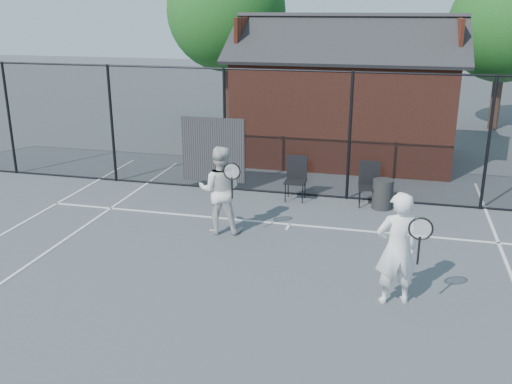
% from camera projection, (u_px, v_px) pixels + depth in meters
% --- Properties ---
extents(ground, '(80.00, 80.00, 0.00)m').
position_uv_depth(ground, '(254.00, 290.00, 9.18)').
color(ground, '#494F54').
rests_on(ground, ground).
extents(court_lines, '(11.02, 18.00, 0.01)m').
position_uv_depth(court_lines, '(231.00, 333.00, 7.96)').
color(court_lines, silver).
rests_on(court_lines, ground).
extents(fence, '(22.04, 3.00, 3.00)m').
position_uv_depth(fence, '(294.00, 136.00, 13.41)').
color(fence, black).
rests_on(fence, ground).
extents(clubhouse, '(6.50, 4.36, 4.19)m').
position_uv_depth(clubhouse, '(345.00, 104.00, 16.87)').
color(clubhouse, maroon).
rests_on(clubhouse, ground).
extents(tree_left, '(4.48, 4.48, 6.44)m').
position_uv_depth(tree_left, '(226.00, 11.00, 21.37)').
color(tree_left, black).
rests_on(tree_left, ground).
extents(tree_right, '(3.97, 3.97, 5.70)m').
position_uv_depth(tree_right, '(505.00, 26.00, 20.14)').
color(tree_right, black).
rests_on(tree_right, ground).
extents(player_front, '(0.85, 0.69, 1.79)m').
position_uv_depth(player_front, '(397.00, 249.00, 8.54)').
color(player_front, white).
rests_on(player_front, ground).
extents(player_back, '(1.01, 0.81, 1.78)m').
position_uv_depth(player_back, '(220.00, 190.00, 11.30)').
color(player_back, silver).
rests_on(player_back, ground).
extents(chair_left, '(0.49, 0.51, 1.01)m').
position_uv_depth(chair_left, '(295.00, 180.00, 13.30)').
color(chair_left, black).
rests_on(chair_left, ground).
extents(chair_right, '(0.51, 0.53, 0.99)m').
position_uv_depth(chair_right, '(369.00, 185.00, 12.92)').
color(chair_right, black).
rests_on(chair_right, ground).
extents(waste_bin, '(0.47, 0.47, 0.67)m').
position_uv_depth(waste_bin, '(383.00, 194.00, 12.81)').
color(waste_bin, black).
rests_on(waste_bin, ground).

